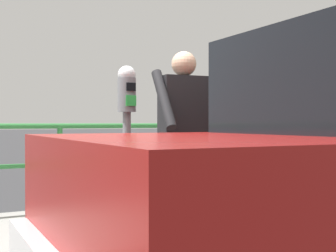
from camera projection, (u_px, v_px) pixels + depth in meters
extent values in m
cube|color=gray|center=(83.00, 234.00, 4.53)|extent=(36.00, 2.25, 0.15)
cylinder|color=slate|center=(127.00, 178.00, 3.90)|extent=(0.07, 0.07, 1.13)
cylinder|color=slate|center=(127.00, 95.00, 3.89)|extent=(0.16, 0.16, 0.29)
sphere|color=silver|center=(127.00, 75.00, 3.89)|extent=(0.15, 0.15, 0.15)
cube|color=black|center=(131.00, 87.00, 3.82)|extent=(0.09, 0.01, 0.07)
cube|color=green|center=(131.00, 101.00, 3.82)|extent=(0.09, 0.01, 0.09)
cylinder|color=black|center=(194.00, 191.00, 4.17)|extent=(0.15, 0.15, 0.84)
cylinder|color=black|center=(174.00, 192.00, 4.09)|extent=(0.15, 0.15, 0.84)
cube|color=black|center=(184.00, 111.00, 4.13)|extent=(0.45, 0.25, 0.63)
sphere|color=tan|center=(184.00, 64.00, 4.12)|extent=(0.23, 0.23, 0.23)
cylinder|color=black|center=(209.00, 109.00, 4.23)|extent=(0.09, 0.09, 0.59)
cylinder|color=black|center=(164.00, 99.00, 3.88)|extent=(0.12, 0.42, 0.54)
cylinder|color=#2D7A38|center=(60.00, 126.00, 5.34)|extent=(24.00, 0.06, 0.06)
cylinder|color=#2D7A38|center=(60.00, 164.00, 5.34)|extent=(24.00, 0.05, 0.05)
cylinder|color=#2D7A38|center=(60.00, 169.00, 5.35)|extent=(0.06, 0.06, 1.00)
cylinder|color=#2D7A38|center=(186.00, 163.00, 6.14)|extent=(0.06, 0.06, 1.00)
cylinder|color=#2D7A38|center=(284.00, 158.00, 6.93)|extent=(0.06, 0.06, 1.00)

